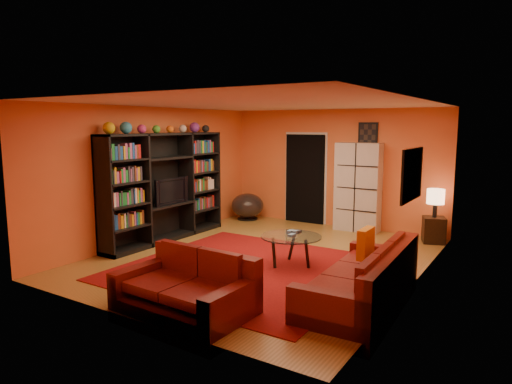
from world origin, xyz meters
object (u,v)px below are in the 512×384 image
Objects in this scene: entertainment_unit at (165,187)px; tv at (168,191)px; loveseat at (189,287)px; table_lamp at (436,197)px; coffee_table at (291,239)px; bowl_chair at (247,206)px; side_table at (434,230)px; storage_cabinet at (358,187)px; sofa at (367,280)px.

tv is at bearing 36.70° from entertainment_unit.
tv is 0.53× the size of loveseat.
coffee_table is at bearing -120.36° from table_lamp.
bowl_chair is 1.55× the size of side_table.
storage_cabinet reaches higher than tv.
entertainment_unit is 3.87× the size of bowl_chair.
storage_cabinet is 1.77m from side_table.
bowl_chair is (0.27, 2.50, -0.72)m from entertainment_unit.
loveseat is 5.34m from side_table.
tv is 2.56m from bowl_chair.
entertainment_unit is 1.24× the size of sofa.
loveseat reaches higher than bowl_chair.
coffee_table is (0.23, 2.22, 0.16)m from loveseat.
side_table is at bearing 0.00° from table_lamp.
entertainment_unit reaches higher than tv.
sofa and loveseat have the same top height.
sofa is at bearing -48.28° from loveseat.
coffee_table is (-1.52, 0.78, 0.16)m from sofa.
table_lamp reaches higher than coffee_table.
loveseat is 0.89× the size of storage_cabinet.
entertainment_unit is at bearing 165.33° from sofa.
coffee_table is 3.76m from bowl_chair.
side_table is (0.11, 3.56, -0.03)m from sofa.
entertainment_unit is at bearing 50.12° from loveseat.
coffee_table is at bearing -3.66° from loveseat.
tv is 4.53m from sofa.
sofa is at bearing -91.74° from side_table.
loveseat is 3.09× the size of table_lamp.
coffee_table is at bearing -91.74° from storage_cabinet.
table_lamp reaches higher than loveseat.
sofa is 3.56m from side_table.
entertainment_unit is 5.22m from table_lamp.
storage_cabinet reaches higher than sofa.
bowl_chair is at bearing -178.79° from table_lamp.
table_lamp is (4.25, 0.09, 0.55)m from bowl_chair.
side_table is 0.64m from table_lamp.
coffee_table is 0.52× the size of storage_cabinet.
entertainment_unit is at bearing -150.21° from table_lamp.
storage_cabinet is at bearing 89.69° from coffee_table.
storage_cabinet is 3.45× the size of table_lamp.
bowl_chair is 4.25m from side_table.
storage_cabinet reaches higher than coffee_table.
tv reaches higher than sofa.
bowl_chair is (-4.14, 3.47, 0.05)m from sofa.
side_table is (1.86, 5.00, -0.03)m from loveseat.
entertainment_unit is 2.96m from coffee_table.
entertainment_unit is 4.04m from storage_cabinet.
entertainment_unit is at bearing -137.55° from storage_cabinet.
entertainment_unit is at bearing 126.70° from tv.
tv is at bearing -150.30° from side_table.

